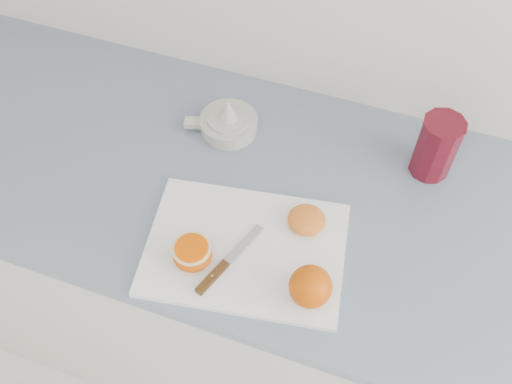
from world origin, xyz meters
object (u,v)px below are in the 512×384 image
at_px(cutting_board, 245,249).
at_px(counter, 304,298).
at_px(citrus_juicer, 228,122).
at_px(red_tumbler, 436,149).
at_px(half_orange, 192,254).

bearing_deg(cutting_board, counter, 57.52).
xyz_separation_m(counter, citrus_juicer, (-0.24, 0.12, 0.47)).
bearing_deg(citrus_juicer, cutting_board, -62.84).
height_order(counter, red_tumbler, red_tumbler).
distance_m(cutting_board, red_tumbler, 0.44).
height_order(citrus_juicer, red_tumbler, red_tumbler).
height_order(half_orange, red_tumbler, red_tumbler).
height_order(cutting_board, red_tumbler, red_tumbler).
relative_size(cutting_board, red_tumbler, 2.65).
bearing_deg(red_tumbler, citrus_juicer, -175.30).
bearing_deg(counter, citrus_juicer, 153.11).
distance_m(counter, cutting_board, 0.49).
xyz_separation_m(counter, cutting_board, (-0.10, -0.16, 0.45)).
bearing_deg(red_tumbler, cutting_board, -132.92).
height_order(cutting_board, citrus_juicer, citrus_juicer).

